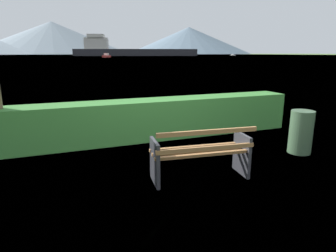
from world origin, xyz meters
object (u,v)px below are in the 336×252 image
Objects in this scene: cargo_ship_large at (127,50)px; sailboat_mid at (107,56)px; trash_bin at (301,132)px; fishing_boat_near at (233,55)px; park_bench at (201,154)px.

sailboat_mid is at bearing -109.97° from cargo_ship_large.
cargo_ship_large reaches higher than sailboat_mid.
sailboat_mid is at bearing 82.10° from trash_bin.
trash_bin is 133.93m from sailboat_mid.
fishing_boat_near is at bearing -1.14° from cargo_ship_large.
trash_bin is at bearing 9.52° from park_bench.
park_bench is 0.21× the size of sailboat_mid.
trash_bin is 0.01× the size of cargo_ship_large.
fishing_boat_near reaches higher than trash_bin.
fishing_boat_near is at bearing 56.88° from trash_bin.
cargo_ship_large is at bearing 70.03° from sailboat_mid.
park_bench is 212.93m from cargo_ship_large.
sailboat_mid is at bearing -147.84° from fishing_boat_near.
cargo_ship_large reaches higher than trash_bin.
sailboat_mid reaches higher than trash_bin.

